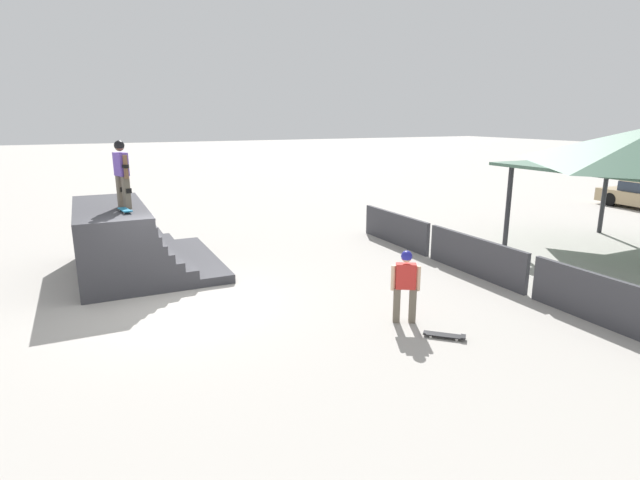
# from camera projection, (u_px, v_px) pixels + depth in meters

# --- Properties ---
(ground_plane) EXTENTS (160.00, 160.00, 0.00)m
(ground_plane) POSITION_uv_depth(u_px,v_px,m) (173.00, 304.00, 11.50)
(ground_plane) COLOR #ADA8A0
(quarter_pipe_ramp) EXTENTS (4.61, 3.65, 1.88)m
(quarter_pipe_ramp) POSITION_uv_depth(u_px,v_px,m) (126.00, 243.00, 13.75)
(quarter_pipe_ramp) COLOR #38383D
(quarter_pipe_ramp) RESTS_ON ground
(skater_on_deck) EXTENTS (0.75, 0.39, 1.74)m
(skater_on_deck) POSITION_uv_depth(u_px,v_px,m) (121.00, 169.00, 12.87)
(skater_on_deck) COLOR #6B6051
(skater_on_deck) RESTS_ON quarter_pipe_ramp
(skateboard_on_deck) EXTENTS (0.78, 0.31, 0.09)m
(skateboard_on_deck) POSITION_uv_depth(u_px,v_px,m) (125.00, 210.00, 12.46)
(skateboard_on_deck) COLOR silver
(skateboard_on_deck) RESTS_ON quarter_pipe_ramp
(bystander_walking) EXTENTS (0.39, 0.57, 1.56)m
(bystander_walking) POSITION_uv_depth(u_px,v_px,m) (406.00, 281.00, 10.28)
(bystander_walking) COLOR #6B6051
(bystander_walking) RESTS_ON ground
(skateboard_on_ground) EXTENTS (0.70, 0.73, 0.09)m
(skateboard_on_ground) POSITION_uv_depth(u_px,v_px,m) (446.00, 335.00, 9.72)
(skateboard_on_ground) COLOR silver
(skateboard_on_ground) RESTS_ON ground
(barrier_fence) EXTENTS (11.30, 0.12, 1.05)m
(barrier_fence) POSITION_uv_depth(u_px,v_px,m) (475.00, 256.00, 13.52)
(barrier_fence) COLOR #3D3D42
(barrier_fence) RESTS_ON ground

